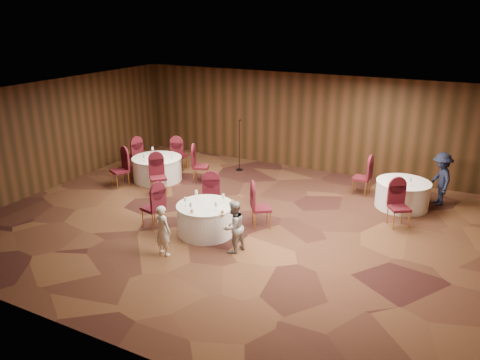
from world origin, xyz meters
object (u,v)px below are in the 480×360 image
at_px(table_main, 206,219).
at_px(woman_a, 163,230).
at_px(man_c, 441,179).
at_px(table_right, 402,194).
at_px(table_left, 157,169).
at_px(woman_b, 234,227).
at_px(mic_stand, 239,155).

distance_m(table_main, woman_a, 1.37).
bearing_deg(man_c, table_right, -75.53).
distance_m(table_left, table_right, 7.39).
distance_m(table_right, woman_b, 5.23).
xyz_separation_m(woman_a, woman_b, (1.31, 0.83, 0.02)).
height_order(table_main, woman_a, woman_a).
xyz_separation_m(table_left, woman_b, (4.38, -3.07, 0.23)).
relative_size(table_right, man_c, 0.97).
relative_size(table_left, woman_b, 1.29).
xyz_separation_m(table_main, table_left, (-3.35, 2.57, -0.00)).
distance_m(table_left, mic_stand, 2.78).
bearing_deg(woman_b, table_right, 163.01).
height_order(woman_a, woman_b, woman_b).
relative_size(table_main, table_right, 0.96).
bearing_deg(table_right, table_left, -170.13).
bearing_deg(table_right, woman_a, -129.18).
xyz_separation_m(table_left, woman_a, (3.07, -3.90, 0.21)).
bearing_deg(table_main, mic_stand, 107.80).
bearing_deg(table_main, man_c, 43.29).
bearing_deg(table_main, woman_a, -102.02).
bearing_deg(table_left, table_right, 9.87).
bearing_deg(mic_stand, woman_a, -78.57).
height_order(table_right, woman_b, woman_b).
bearing_deg(woman_a, table_left, -40.28).
xyz_separation_m(table_right, woman_b, (-2.91, -4.34, 0.23)).
distance_m(table_right, woman_a, 6.67).
bearing_deg(woman_b, man_c, 159.89).
xyz_separation_m(table_main, woman_a, (-0.28, -1.33, 0.21)).
bearing_deg(woman_a, mic_stand, -67.05).
xyz_separation_m(table_main, man_c, (4.79, 4.52, 0.37)).
bearing_deg(table_left, mic_stand, 47.84).
relative_size(table_main, mic_stand, 0.80).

